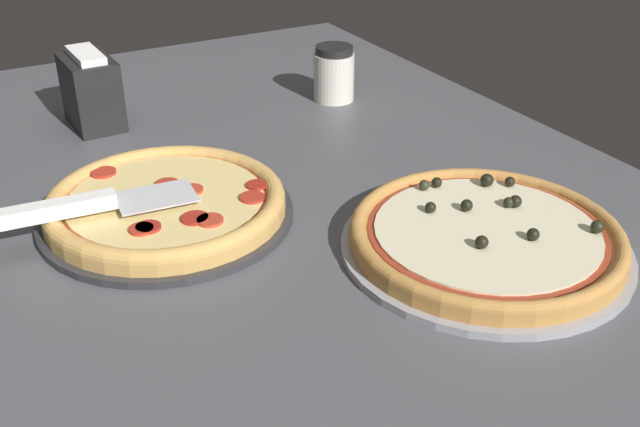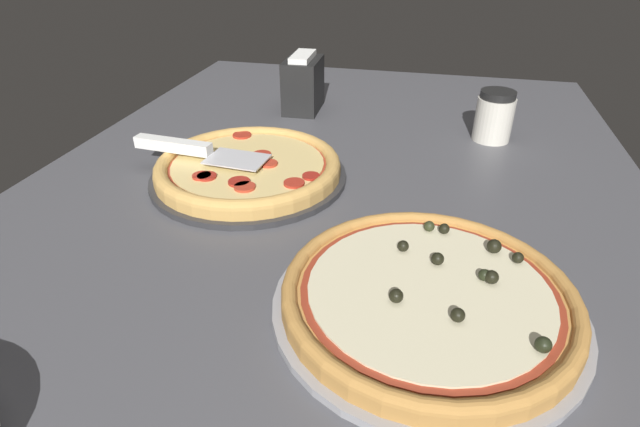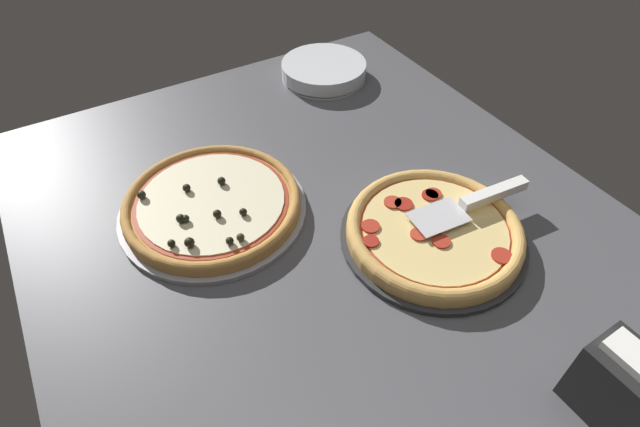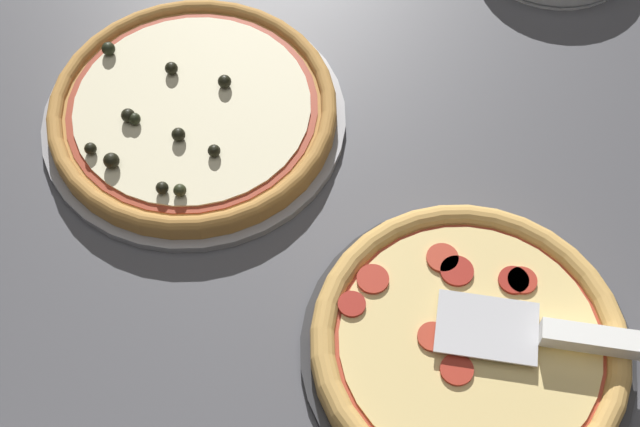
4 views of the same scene
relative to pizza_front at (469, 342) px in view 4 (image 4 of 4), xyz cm
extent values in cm
cube|color=#4C4C51|center=(-0.09, 14.46, -4.21)|extent=(149.90, 104.39, 3.60)
cylinder|color=#2D2D30|center=(-0.02, -0.01, -1.91)|extent=(33.36, 33.36, 1.00)
cylinder|color=tan|center=(-0.02, -0.01, -0.55)|extent=(31.36, 31.36, 1.71)
torus|color=tan|center=(-0.02, -0.01, 0.30)|extent=(31.36, 31.36, 2.46)
cylinder|color=#A33823|center=(-0.02, -0.01, 0.37)|extent=(27.25, 27.25, 0.15)
cylinder|color=#E5C67A|center=(-0.02, -0.01, 0.50)|extent=(25.71, 25.71, 0.40)
cylinder|color=#B73823|center=(-0.41, 3.63, 0.90)|extent=(3.09, 3.09, 0.40)
cylinder|color=#B73823|center=(8.74, 2.74, 0.90)|extent=(3.32, 3.32, 0.40)
cylinder|color=#AD2D1E|center=(5.77, 9.75, 0.90)|extent=(3.29, 3.29, 0.40)
cylinder|color=#AD2D1E|center=(6.74, -5.30, 0.90)|extent=(3.02, 3.02, 0.40)
cylinder|color=#AD2D1E|center=(-3.31, 1.34, 0.90)|extent=(3.23, 3.23, 0.40)
cylinder|color=maroon|center=(2.83, 11.71, 0.90)|extent=(2.80, 2.80, 0.40)
cylinder|color=maroon|center=(7.33, 1.27, 0.90)|extent=(3.43, 3.43, 0.40)
cylinder|color=maroon|center=(6.70, -4.44, 0.90)|extent=(3.11, 3.11, 0.40)
cylinder|color=#939399|center=(26.67, 31.34, -1.91)|extent=(35.35, 35.35, 1.00)
cylinder|color=#B77F3D|center=(26.67, 31.34, -0.54)|extent=(33.23, 33.23, 1.74)
torus|color=#B77F3D|center=(26.67, 31.34, 0.33)|extent=(33.23, 33.23, 1.80)
cylinder|color=maroon|center=(26.67, 31.34, 0.41)|extent=(28.88, 28.88, 0.15)
cylinder|color=beige|center=(26.67, 31.34, 0.53)|extent=(27.25, 27.25, 0.40)
sphere|color=black|center=(21.85, 32.04, 1.51)|extent=(1.55, 1.55, 1.55)
sphere|color=#282D19|center=(14.59, 30.75, 1.44)|extent=(1.41, 1.41, 1.41)
sphere|color=black|center=(23.70, 37.33, 1.43)|extent=(1.39, 1.39, 1.39)
sphere|color=black|center=(24.05, 38.09, 1.54)|extent=(1.60, 1.60, 1.60)
sphere|color=black|center=(31.27, 34.36, 1.50)|extent=(1.53, 1.53, 1.53)
sphere|color=black|center=(14.76, 32.68, 1.44)|extent=(1.40, 1.40, 1.40)
sphere|color=black|center=(19.29, 41.40, 1.42)|extent=(1.37, 1.37, 1.37)
sphere|color=black|center=(20.00, 27.81, 1.44)|extent=(1.42, 1.42, 1.42)
sphere|color=black|center=(17.74, 38.73, 1.62)|extent=(1.78, 1.78, 1.78)
sphere|color=black|center=(29.74, 27.92, 1.52)|extent=(1.58, 1.58, 1.58)
sphere|color=black|center=(33.67, 42.26, 1.54)|extent=(1.61, 1.61, 1.61)
cube|color=silver|center=(0.97, -1.52, 1.65)|extent=(7.52, 10.42, 0.24)
cube|color=white|center=(-0.04, -13.58, 2.53)|extent=(3.39, 14.44, 2.00)
camera|label=1|loc=(85.13, -24.01, 46.44)|focal=42.00mm
camera|label=2|loc=(71.85, 29.43, 36.54)|focal=28.00mm
camera|label=3|loc=(-41.70, 48.19, 64.79)|focal=28.00mm
camera|label=4|loc=(-35.72, 12.03, 81.07)|focal=50.00mm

